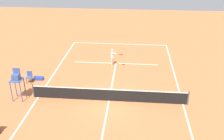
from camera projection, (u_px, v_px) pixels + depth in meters
The scene contains 8 objects.
ground_plane at pixel (109, 101), 18.79m from camera, with size 60.00×60.00×0.00m, color #C66B3D.
court_lines at pixel (109, 101), 18.79m from camera, with size 10.60×24.29×0.01m.
tennis_net at pixel (109, 95), 18.58m from camera, with size 11.20×0.10×1.07m.
player_serving at pixel (113, 56), 23.93m from camera, with size 1.19×0.85×1.64m.
tennis_ball at pixel (113, 70), 23.30m from camera, with size 0.07×0.07×0.07m, color #CCE033.
umpire_chair at pixel (17, 79), 18.32m from camera, with size 0.80×0.80×2.41m.
courtside_chair_mid at pixel (29, 76), 21.11m from camera, with size 0.44×0.46×0.95m.
equipment_bag at pixel (39, 78), 21.65m from camera, with size 0.76×0.32×0.30m, color #2647B7.
Camera 1 is at (-1.66, 15.92, 10.09)m, focal length 41.83 mm.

